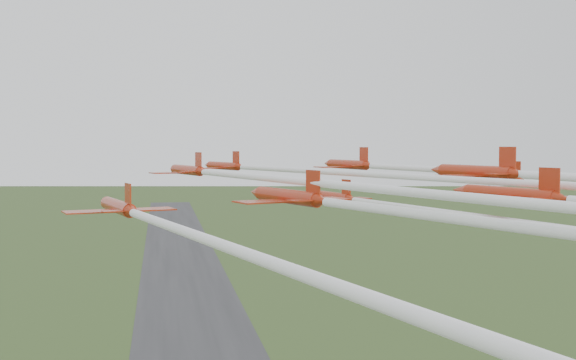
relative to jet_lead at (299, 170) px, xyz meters
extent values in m
cube|color=#2D2D2F|center=(-4.94, 201.92, -55.94)|extent=(38.00, 900.00, 0.04)
cylinder|color=#A92810|center=(-6.92, 16.90, 0.03)|extent=(3.98, 7.79, 1.03)
cone|color=#A92810|center=(-8.75, 21.38, 0.03)|extent=(1.60, 1.96, 1.03)
cone|color=#A92810|center=(-5.19, 12.68, 0.03)|extent=(1.30, 1.40, 0.94)
ellipsoid|color=black|center=(-7.63, 18.64, 0.41)|extent=(0.70, 0.98, 0.30)
cube|color=#A92810|center=(-6.63, 16.21, -0.21)|extent=(8.58, 5.40, 0.09)
cube|color=#A92810|center=(-5.53, 13.51, 0.03)|extent=(3.91, 2.47, 0.08)
cube|color=#A92810|center=(-5.60, 13.68, 1.06)|extent=(0.73, 1.60, 1.88)
cylinder|color=silver|center=(5.50, -13.44, -0.02)|extent=(21.51, 51.50, 0.56)
cylinder|color=#A92810|center=(-12.30, 1.48, 0.06)|extent=(3.46, 8.07, 1.05)
cone|color=#A92810|center=(-13.79, 6.18, 0.06)|extent=(1.52, 1.96, 1.05)
cone|color=#A92810|center=(-10.90, -2.94, 0.06)|extent=(1.26, 1.38, 0.96)
ellipsoid|color=black|center=(-12.88, 3.31, 0.44)|extent=(0.66, 0.99, 0.31)
cube|color=#A92810|center=(-12.07, 0.75, -0.18)|extent=(8.78, 4.91, 0.10)
cube|color=#A92810|center=(-11.17, -2.07, 0.06)|extent=(4.00, 2.25, 0.08)
cube|color=#A92810|center=(-11.23, -1.89, 1.11)|extent=(0.61, 1.67, 1.91)
cylinder|color=silver|center=(-2.32, -30.07, 0.01)|extent=(17.40, 53.43, 0.57)
cylinder|color=#A92810|center=(7.59, 7.52, 0.41)|extent=(3.33, 8.71, 1.13)
cone|color=#A92810|center=(6.24, 12.62, 0.41)|extent=(1.56, 2.07, 1.13)
cone|color=#A92810|center=(8.87, 2.72, 0.41)|extent=(1.31, 1.45, 1.02)
ellipsoid|color=black|center=(7.07, 9.51, 0.82)|extent=(0.67, 1.05, 0.33)
cube|color=#A92810|center=(7.81, 6.73, 0.15)|extent=(9.40, 4.90, 0.10)
cube|color=#A92810|center=(8.62, 3.66, 0.41)|extent=(4.28, 2.24, 0.08)
cube|color=#A92810|center=(8.57, 3.86, 1.53)|extent=(0.57, 1.81, 2.05)
cylinder|color=silver|center=(15.42, -21.87, 0.36)|extent=(13.40, 48.26, 0.61)
cylinder|color=#A92810|center=(-18.94, -13.86, -2.56)|extent=(3.57, 9.11, 1.18)
cone|color=#A92810|center=(-20.41, -8.53, -2.56)|extent=(1.65, 2.18, 1.18)
cone|color=#A92810|center=(-17.55, -18.88, -2.56)|extent=(1.38, 1.53, 1.07)
ellipsoid|color=black|center=(-19.51, -11.79, -2.13)|extent=(0.71, 1.10, 0.34)
cube|color=#A92810|center=(-18.71, -14.69, -2.83)|extent=(9.85, 5.21, 0.11)
cube|color=#A92810|center=(-17.83, -17.89, -2.56)|extent=(4.48, 2.38, 0.09)
cube|color=#A92810|center=(-17.88, -17.69, -1.38)|extent=(0.62, 1.89, 2.15)
cylinder|color=silver|center=(-10.89, -43.00, -2.61)|extent=(13.64, 47.28, 0.64)
cylinder|color=#A92810|center=(1.87, -6.83, -2.44)|extent=(3.03, 7.66, 0.99)
cone|color=#A92810|center=(0.61, -2.35, -2.44)|extent=(1.40, 1.83, 0.99)
cone|color=#A92810|center=(3.05, -11.05, -2.44)|extent=(1.16, 1.29, 0.90)
ellipsoid|color=black|center=(1.38, -5.09, -2.08)|extent=(0.60, 0.93, 0.29)
cube|color=#A92810|center=(2.06, -7.53, -2.67)|extent=(8.29, 4.40, 0.09)
cube|color=#A92810|center=(2.82, -10.22, -2.44)|extent=(3.77, 2.02, 0.07)
cube|color=#A92810|center=(2.77, -10.05, -1.45)|extent=(0.53, 1.59, 1.81)
cylinder|color=silver|center=(9.39, -33.72, -2.49)|extent=(12.94, 44.54, 0.54)
cylinder|color=#A92810|center=(22.35, -1.10, -1.07)|extent=(3.44, 8.51, 1.10)
cone|color=#A92810|center=(20.91, 3.87, -1.07)|extent=(1.56, 2.04, 1.10)
cone|color=#A92810|center=(23.70, -5.78, -1.07)|extent=(1.30, 1.44, 1.00)
ellipsoid|color=black|center=(21.79, 0.83, -0.67)|extent=(0.67, 1.03, 0.32)
cube|color=#A92810|center=(22.57, -1.87, -1.32)|extent=(9.22, 4.97, 0.10)
cube|color=#A92810|center=(23.44, -4.86, -1.07)|extent=(4.19, 2.28, 0.08)
cube|color=#A92810|center=(23.38, -4.67, 0.04)|extent=(0.60, 1.76, 2.01)
cylinder|color=#A92810|center=(-5.25, -22.02, -1.24)|extent=(4.14, 8.87, 1.17)
cone|color=#A92810|center=(-7.10, -16.88, -1.24)|extent=(1.74, 2.19, 1.17)
cone|color=#A92810|center=(-3.52, -26.85, -1.24)|extent=(1.43, 1.55, 1.06)
ellipsoid|color=black|center=(-5.97, -20.02, -0.82)|extent=(0.76, 1.10, 0.34)
cube|color=#A92810|center=(-4.97, -22.81, -1.51)|extent=(9.70, 5.74, 0.11)
cube|color=#A92810|center=(-3.86, -25.90, -1.24)|extent=(4.42, 2.63, 0.08)
cube|color=#A92810|center=(-3.93, -25.70, -0.08)|extent=(0.74, 1.83, 2.12)
cylinder|color=silver|center=(2.41, -43.37, -1.30)|extent=(12.06, 32.15, 0.64)
cylinder|color=#A92810|center=(13.59, -15.94, 0.36)|extent=(3.79, 9.46, 1.23)
cone|color=#A92810|center=(12.01, -10.42, 0.36)|extent=(1.73, 2.27, 1.23)
cone|color=#A92810|center=(15.08, -21.15, 0.36)|extent=(1.44, 1.59, 1.12)
ellipsoid|color=black|center=(12.97, -13.80, 0.81)|extent=(0.74, 1.15, 0.36)
cube|color=#A92810|center=(13.83, -16.80, 0.08)|extent=(10.24, 5.49, 0.11)
cube|color=#A92810|center=(14.78, -20.13, 0.36)|extent=(4.66, 2.51, 0.09)
cube|color=#A92810|center=(14.72, -19.91, 1.59)|extent=(0.66, 1.96, 2.23)
cylinder|color=#A92810|center=(10.07, -29.31, -0.76)|extent=(3.85, 8.27, 1.09)
cone|color=#A92810|center=(8.36, -24.52, -0.76)|extent=(1.62, 2.04, 1.09)
cone|color=#A92810|center=(11.69, -33.82, -0.76)|extent=(1.33, 1.45, 0.99)
ellipsoid|color=black|center=(9.41, -27.45, -0.37)|extent=(0.71, 1.02, 0.32)
cube|color=#A92810|center=(10.34, -30.05, -1.01)|extent=(9.05, 5.35, 0.10)
cube|color=#A92810|center=(11.37, -32.93, -0.76)|extent=(4.12, 2.45, 0.08)
cube|color=#A92810|center=(11.31, -32.75, 0.32)|extent=(0.69, 1.71, 1.98)
camera|label=1|loc=(-15.29, -78.64, 2.97)|focal=45.00mm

